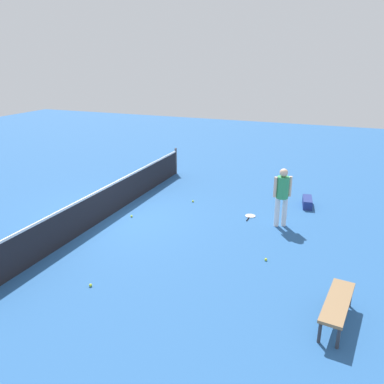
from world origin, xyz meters
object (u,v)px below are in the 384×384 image
object	(u,v)px
tennis_ball_by_net	(193,201)
equipment_bag	(307,202)
tennis_ball_midcourt	(132,216)
courtside_bench	(337,303)
tennis_ball_near_player	(266,260)
player_near_side	(282,192)
tennis_ball_baseline	(91,285)
tennis_racket_near_player	(250,216)

from	to	relation	value
tennis_ball_by_net	equipment_bag	distance (m)	3.74
tennis_ball_midcourt	courtside_bench	size ratio (longest dim) A/B	0.04
tennis_ball_near_player	courtside_bench	size ratio (longest dim) A/B	0.04
player_near_side	tennis_ball_baseline	world-z (taller)	player_near_side
tennis_ball_by_net	player_near_side	bearing A→B (deg)	-105.96
tennis_ball_by_net	courtside_bench	bearing A→B (deg)	-135.96
tennis_ball_by_net	tennis_ball_midcourt	xyz separation A→B (m)	(-1.91, 1.24, 0.00)
tennis_ball_midcourt	courtside_bench	world-z (taller)	courtside_bench
tennis_ball_by_net	tennis_ball_baseline	distance (m)	5.55
courtside_bench	equipment_bag	bearing A→B (deg)	10.97
tennis_ball_midcourt	equipment_bag	bearing A→B (deg)	-58.36
courtside_bench	equipment_bag	distance (m)	6.08
player_near_side	tennis_ball_near_player	distance (m)	2.41
tennis_ball_baseline	equipment_bag	bearing A→B (deg)	-29.24
tennis_racket_near_player	tennis_ball_by_net	xyz separation A→B (m)	(0.52, 2.08, 0.02)
player_near_side	tennis_ball_near_player	bearing A→B (deg)	-178.58
tennis_ball_near_player	tennis_ball_midcourt	world-z (taller)	same
tennis_ball_near_player	equipment_bag	size ratio (longest dim) A/B	0.08
tennis_ball_near_player	tennis_ball_midcourt	bearing A→B (deg)	75.02
equipment_bag	tennis_ball_midcourt	bearing A→B (deg)	121.64
player_near_side	tennis_ball_midcourt	bearing A→B (deg)	103.69
player_near_side	courtside_bench	distance (m)	4.42
player_near_side	equipment_bag	bearing A→B (deg)	-15.77
tennis_racket_near_player	tennis_ball_near_player	bearing A→B (deg)	-158.38
tennis_ball_near_player	tennis_ball_midcourt	size ratio (longest dim) A/B	1.00
player_near_side	equipment_bag	world-z (taller)	player_near_side
player_near_side	tennis_ball_baseline	distance (m)	5.73
courtside_bench	equipment_bag	world-z (taller)	courtside_bench
tennis_ball_by_net	tennis_ball_midcourt	bearing A→B (deg)	147.03
tennis_ball_near_player	courtside_bench	xyz separation A→B (m)	(-1.83, -1.65, 0.38)
tennis_racket_near_player	tennis_ball_midcourt	world-z (taller)	tennis_ball_midcourt
player_near_side	tennis_ball_by_net	bearing A→B (deg)	74.04
tennis_ball_near_player	tennis_ball_baseline	xyz separation A→B (m)	(-2.48, 3.21, 0.00)
courtside_bench	tennis_ball_by_net	bearing A→B (deg)	44.04
tennis_ball_near_player	courtside_bench	bearing A→B (deg)	-138.02
tennis_racket_near_player	courtside_bench	bearing A→B (deg)	-148.75
tennis_ball_near_player	tennis_ball_midcourt	xyz separation A→B (m)	(1.16, 4.33, 0.00)
tennis_ball_midcourt	tennis_ball_baseline	size ratio (longest dim) A/B	1.00
tennis_racket_near_player	equipment_bag	bearing A→B (deg)	-43.47
player_near_side	tennis_ball_by_net	world-z (taller)	player_near_side
tennis_racket_near_player	equipment_bag	distance (m)	2.19
tennis_racket_near_player	equipment_bag	xyz separation A→B (m)	(1.58, -1.50, 0.13)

